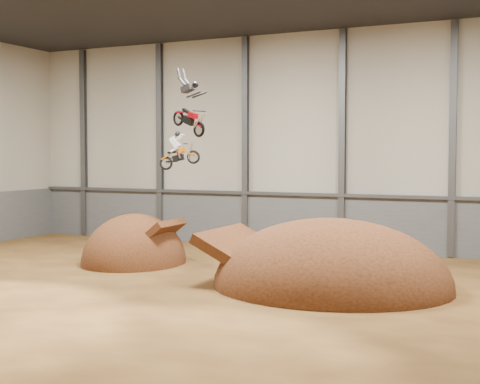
# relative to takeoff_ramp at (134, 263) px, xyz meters

# --- Properties ---
(floor) EXTENTS (40.00, 40.00, 0.00)m
(floor) POSITION_rel_takeoff_ramp_xyz_m (5.93, -5.31, 0.00)
(floor) COLOR #472C12
(floor) RESTS_ON ground
(back_wall) EXTENTS (40.00, 0.10, 14.00)m
(back_wall) POSITION_rel_takeoff_ramp_xyz_m (5.93, 9.69, 7.00)
(back_wall) COLOR #ACA799
(back_wall) RESTS_ON ground
(lower_band_back) EXTENTS (39.80, 0.18, 3.50)m
(lower_band_back) POSITION_rel_takeoff_ramp_xyz_m (5.93, 9.59, 1.75)
(lower_band_back) COLOR #56595E
(lower_band_back) RESTS_ON ground
(steel_rail) EXTENTS (39.80, 0.35, 0.20)m
(steel_rail) POSITION_rel_takeoff_ramp_xyz_m (5.93, 9.44, 3.55)
(steel_rail) COLOR #47494F
(steel_rail) RESTS_ON lower_band_back
(steel_column_0) EXTENTS (0.40, 0.36, 13.90)m
(steel_column_0) POSITION_rel_takeoff_ramp_xyz_m (-10.73, 9.49, 7.00)
(steel_column_0) COLOR #47494F
(steel_column_0) RESTS_ON ground
(steel_column_1) EXTENTS (0.40, 0.36, 13.90)m
(steel_column_1) POSITION_rel_takeoff_ramp_xyz_m (-4.07, 9.49, 7.00)
(steel_column_1) COLOR #47494F
(steel_column_1) RESTS_ON ground
(steel_column_2) EXTENTS (0.40, 0.36, 13.90)m
(steel_column_2) POSITION_rel_takeoff_ramp_xyz_m (2.60, 9.49, 7.00)
(steel_column_2) COLOR #47494F
(steel_column_2) RESTS_ON ground
(steel_column_3) EXTENTS (0.40, 0.36, 13.90)m
(steel_column_3) POSITION_rel_takeoff_ramp_xyz_m (9.27, 9.49, 7.00)
(steel_column_3) COLOR #47494F
(steel_column_3) RESTS_ON ground
(steel_column_4) EXTENTS (0.40, 0.36, 13.90)m
(steel_column_4) POSITION_rel_takeoff_ramp_xyz_m (15.93, 9.49, 7.00)
(steel_column_4) COLOR #47494F
(steel_column_4) RESTS_ON ground
(takeoff_ramp) EXTENTS (5.60, 6.46, 5.60)m
(takeoff_ramp) POSITION_rel_takeoff_ramp_xyz_m (0.00, 0.00, 0.00)
(takeoff_ramp) COLOR #371A0D
(takeoff_ramp) RESTS_ON ground
(landing_ramp) EXTENTS (11.06, 9.79, 6.38)m
(landing_ramp) POSITION_rel_takeoff_ramp_xyz_m (12.05, -2.02, 0.00)
(landing_ramp) COLOR #371A0D
(landing_ramp) RESTS_ON ground
(fmx_rider_a) EXTENTS (2.78, 1.36, 2.50)m
(fmx_rider_a) POSITION_rel_takeoff_ramp_xyz_m (3.20, -0.28, 6.49)
(fmx_rider_a) COLOR #C85100
(fmx_rider_b) EXTENTS (3.88, 2.17, 3.56)m
(fmx_rider_b) POSITION_rel_takeoff_ramp_xyz_m (5.44, -3.67, 8.54)
(fmx_rider_b) COLOR #B80310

